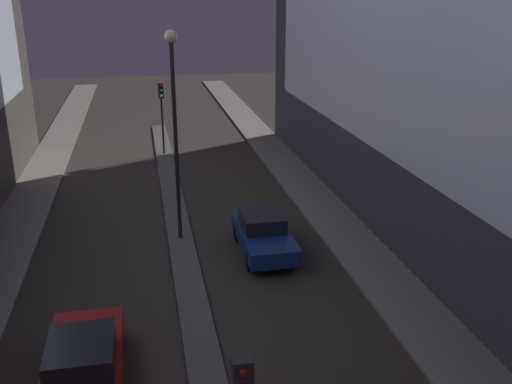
% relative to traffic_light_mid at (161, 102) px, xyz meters
% --- Properties ---
extents(median_strip, '(0.99, 38.05, 0.12)m').
position_rel_traffic_light_mid_xyz_m(median_strip, '(0.00, -11.27, -3.22)').
color(median_strip, '#56544F').
rests_on(median_strip, ground).
extents(traffic_light_mid, '(0.32, 0.42, 4.29)m').
position_rel_traffic_light_mid_xyz_m(traffic_light_mid, '(0.00, 0.00, 0.00)').
color(traffic_light_mid, black).
rests_on(traffic_light_mid, median_strip).
extents(street_lamp, '(0.49, 0.49, 8.13)m').
position_rel_traffic_light_mid_xyz_m(street_lamp, '(0.00, -12.83, 2.22)').
color(street_lamp, black).
rests_on(street_lamp, median_strip).
extents(car_left_lane, '(1.88, 4.36, 1.53)m').
position_rel_traffic_light_mid_xyz_m(car_left_lane, '(-3.06, -21.50, -2.51)').
color(car_left_lane, maroon).
rests_on(car_left_lane, ground).
extents(car_right_lane, '(1.83, 4.23, 1.52)m').
position_rel_traffic_light_mid_xyz_m(car_right_lane, '(3.06, -14.56, -2.52)').
color(car_right_lane, navy).
rests_on(car_right_lane, ground).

